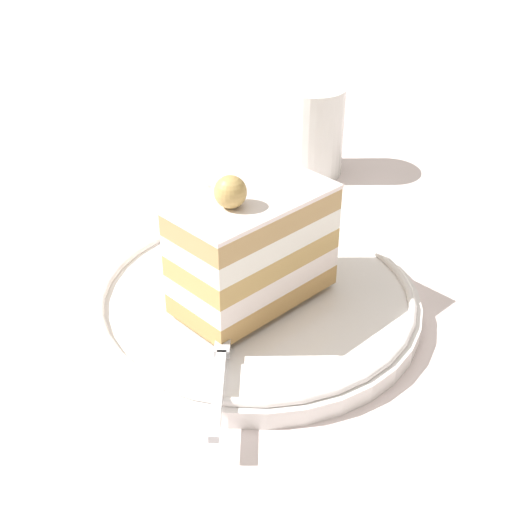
# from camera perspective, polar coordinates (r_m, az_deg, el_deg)

# --- Properties ---
(ground_plane) EXTENTS (2.40, 2.40, 0.00)m
(ground_plane) POSITION_cam_1_polar(r_m,az_deg,el_deg) (0.51, 2.36, -5.26)
(ground_plane) COLOR silver
(dessert_plate) EXTENTS (0.24, 0.24, 0.02)m
(dessert_plate) POSITION_cam_1_polar(r_m,az_deg,el_deg) (0.52, -0.00, -3.66)
(dessert_plate) COLOR white
(dessert_plate) RESTS_ON ground_plane
(cake_slice) EXTENTS (0.09, 0.13, 0.10)m
(cake_slice) POSITION_cam_1_polar(r_m,az_deg,el_deg) (0.48, -0.23, 0.66)
(cake_slice) COLOR tan
(cake_slice) RESTS_ON dessert_plate
(whipped_cream_dollop) EXTENTS (0.04, 0.04, 0.05)m
(whipped_cream_dollop) POSITION_cam_1_polar(r_m,az_deg,el_deg) (0.56, -4.63, 3.41)
(whipped_cream_dollop) COLOR white
(whipped_cream_dollop) RESTS_ON dessert_plate
(fork) EXTENTS (0.07, 0.11, 0.00)m
(fork) POSITION_cam_1_polar(r_m,az_deg,el_deg) (0.45, -2.85, -8.65)
(fork) COLOR silver
(fork) RESTS_ON dessert_plate
(drink_glass_near) EXTENTS (0.06, 0.06, 0.09)m
(drink_glass_near) POSITION_cam_1_polar(r_m,az_deg,el_deg) (0.71, 4.45, 9.79)
(drink_glass_near) COLOR white
(drink_glass_near) RESTS_ON ground_plane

